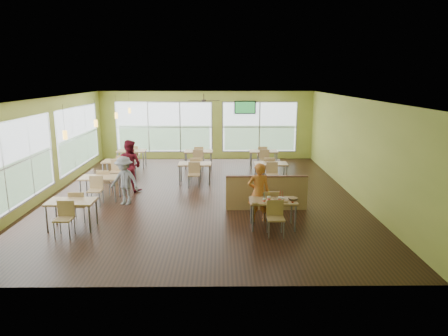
% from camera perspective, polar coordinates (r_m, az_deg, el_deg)
% --- Properties ---
extents(room, '(12.00, 12.04, 3.20)m').
position_cam_1_polar(room, '(13.03, -3.35, 2.94)').
color(room, black).
rests_on(room, ground).
extents(window_bays, '(9.24, 10.24, 2.38)m').
position_cam_1_polar(window_bays, '(16.41, -12.13, 4.30)').
color(window_bays, white).
rests_on(window_bays, room).
extents(main_table, '(1.22, 1.52, 0.87)m').
position_cam_1_polar(main_table, '(10.43, 7.02, -5.20)').
color(main_table, tan).
rests_on(main_table, floor).
extents(half_wall_divider, '(2.40, 0.14, 1.04)m').
position_cam_1_polar(half_wall_divider, '(11.83, 6.10, -3.51)').
color(half_wall_divider, tan).
rests_on(half_wall_divider, floor).
extents(dining_tables, '(6.92, 8.72, 0.87)m').
position_cam_1_polar(dining_tables, '(14.98, -7.01, 0.40)').
color(dining_tables, tan).
rests_on(dining_tables, floor).
extents(pendant_lights, '(0.11, 7.31, 0.86)m').
position_cam_1_polar(pendant_lights, '(14.10, -16.46, 6.70)').
color(pendant_lights, '#2D2119').
rests_on(pendant_lights, ceiling).
extents(ceiling_fan, '(1.25, 1.25, 0.29)m').
position_cam_1_polar(ceiling_fan, '(15.86, -2.90, 9.63)').
color(ceiling_fan, '#2D2119').
rests_on(ceiling_fan, ceiling).
extents(tv_backwall, '(1.00, 0.07, 0.60)m').
position_cam_1_polar(tv_backwall, '(18.81, 3.03, 8.63)').
color(tv_backwall, black).
rests_on(tv_backwall, wall_back).
extents(man_plaid, '(0.62, 0.43, 1.64)m').
position_cam_1_polar(man_plaid, '(10.77, 4.98, -3.52)').
color(man_plaid, '#CC4616').
rests_on(man_plaid, floor).
extents(patron_maroon, '(1.06, 0.97, 1.77)m').
position_cam_1_polar(patron_maroon, '(14.05, -13.31, 0.37)').
color(patron_maroon, maroon).
rests_on(patron_maroon, floor).
extents(patron_grey, '(1.11, 0.89, 1.51)m').
position_cam_1_polar(patron_grey, '(12.56, -14.04, -1.76)').
color(patron_grey, slate).
rests_on(patron_grey, floor).
extents(cup_blue, '(0.08, 0.08, 0.31)m').
position_cam_1_polar(cup_blue, '(10.13, 5.75, -4.63)').
color(cup_blue, white).
rests_on(cup_blue, main_table).
extents(cup_yellow, '(0.09, 0.09, 0.33)m').
position_cam_1_polar(cup_yellow, '(10.29, 6.42, -4.35)').
color(cup_yellow, white).
rests_on(cup_yellow, main_table).
extents(cup_red_near, '(0.09, 0.09, 0.33)m').
position_cam_1_polar(cup_red_near, '(10.28, 7.99, -4.41)').
color(cup_red_near, white).
rests_on(cup_red_near, main_table).
extents(cup_red_far, '(0.08, 0.08, 0.31)m').
position_cam_1_polar(cup_red_far, '(10.26, 8.38, -4.48)').
color(cup_red_far, white).
rests_on(cup_red_far, main_table).
extents(food_basket, '(0.26, 0.26, 0.06)m').
position_cam_1_polar(food_basket, '(10.47, 9.83, -4.35)').
color(food_basket, black).
rests_on(food_basket, main_table).
extents(ketchup_cup, '(0.06, 0.06, 0.02)m').
position_cam_1_polar(ketchup_cup, '(10.25, 9.76, -4.84)').
color(ketchup_cup, '#9B2A0F').
rests_on(ketchup_cup, main_table).
extents(wrapper_left, '(0.22, 0.20, 0.04)m').
position_cam_1_polar(wrapper_left, '(10.05, 4.49, -5.00)').
color(wrapper_left, '#AC7F53').
rests_on(wrapper_left, main_table).
extents(wrapper_mid, '(0.25, 0.23, 0.06)m').
position_cam_1_polar(wrapper_mid, '(10.42, 7.58, -4.38)').
color(wrapper_mid, '#AC7F53').
rests_on(wrapper_mid, main_table).
extents(wrapper_right, '(0.18, 0.17, 0.04)m').
position_cam_1_polar(wrapper_right, '(10.25, 8.79, -4.76)').
color(wrapper_right, '#AC7F53').
rests_on(wrapper_right, main_table).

